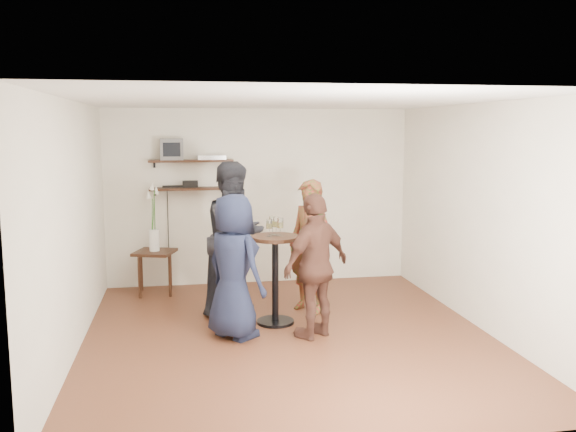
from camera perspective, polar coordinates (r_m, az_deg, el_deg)
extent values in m
cube|color=#4D2618|center=(6.97, 0.05, -11.32)|extent=(4.50, 5.00, 0.04)
cube|color=white|center=(6.58, 0.05, 10.91)|extent=(4.50, 5.00, 0.04)
cube|color=beige|center=(9.12, -2.70, 1.83)|extent=(4.50, 0.04, 2.60)
cube|color=beige|center=(4.23, 6.01, -5.60)|extent=(4.50, 0.04, 2.60)
cube|color=beige|center=(6.64, -19.62, -1.01)|extent=(0.04, 5.00, 2.60)
cube|color=beige|center=(7.38, 17.67, -0.04)|extent=(0.04, 5.00, 2.60)
cube|color=black|center=(8.86, -9.06, 5.12)|extent=(1.20, 0.25, 0.04)
cube|color=black|center=(8.89, -9.00, 2.54)|extent=(1.20, 0.25, 0.04)
cube|color=#59595B|center=(8.85, -10.82, 6.16)|extent=(0.32, 0.30, 0.30)
cube|color=silver|center=(8.87, -7.15, 5.47)|extent=(0.40, 0.24, 0.06)
cube|color=black|center=(8.88, -9.13, 2.97)|extent=(0.22, 0.10, 0.10)
cube|color=black|center=(8.93, -10.71, 2.74)|extent=(0.30, 0.05, 0.03)
cube|color=black|center=(8.73, -12.37, -3.33)|extent=(0.65, 0.65, 0.04)
cylinder|color=black|center=(8.61, -13.73, -5.63)|extent=(0.04, 0.04, 0.57)
cylinder|color=black|center=(8.59, -10.99, -5.58)|extent=(0.04, 0.04, 0.57)
cylinder|color=black|center=(9.01, -13.56, -5.02)|extent=(0.04, 0.04, 0.57)
cylinder|color=black|center=(8.99, -10.95, -4.96)|extent=(0.04, 0.04, 0.57)
cylinder|color=white|center=(8.70, -12.40, -2.22)|extent=(0.14, 0.14, 0.30)
cylinder|color=#2A681D|center=(8.65, -12.60, -0.23)|extent=(0.01, 0.07, 0.55)
cone|color=white|center=(8.61, -12.93, 1.99)|extent=(0.07, 0.09, 0.12)
cylinder|color=#2A681D|center=(8.66, -12.37, -0.01)|extent=(0.03, 0.05, 0.61)
cone|color=white|center=(8.63, -12.24, 2.43)|extent=(0.11, 0.12, 0.13)
cylinder|color=#2A681D|center=(8.63, -12.48, 0.16)|extent=(0.10, 0.08, 0.67)
cone|color=white|center=(8.55, -12.57, 2.77)|extent=(0.13, 0.12, 0.13)
cylinder|color=black|center=(7.15, -1.21, -2.05)|extent=(0.58, 0.58, 0.04)
cylinder|color=black|center=(7.26, -1.20, -6.04)|extent=(0.08, 0.08, 0.98)
cylinder|color=black|center=(7.40, -1.19, -9.85)|extent=(0.45, 0.45, 0.03)
cylinder|color=silver|center=(7.11, -1.77, -1.92)|extent=(0.06, 0.06, 0.00)
cylinder|color=silver|center=(7.10, -1.77, -1.54)|extent=(0.01, 0.01, 0.09)
cylinder|color=silver|center=(7.08, -1.78, -0.74)|extent=(0.07, 0.07, 0.11)
cylinder|color=#F2DB63|center=(7.09, -1.78, -0.92)|extent=(0.06, 0.06, 0.06)
cylinder|color=silver|center=(7.12, -0.73, -1.90)|extent=(0.06, 0.06, 0.00)
cylinder|color=silver|center=(7.11, -0.73, -1.50)|extent=(0.01, 0.01, 0.10)
cylinder|color=silver|center=(7.09, -0.73, -0.66)|extent=(0.07, 0.07, 0.12)
cylinder|color=#F2DB63|center=(7.10, -0.73, -0.85)|extent=(0.07, 0.07, 0.06)
cylinder|color=silver|center=(7.21, -1.46, -1.76)|extent=(0.07, 0.07, 0.00)
cylinder|color=silver|center=(7.20, -1.46, -1.36)|extent=(0.01, 0.01, 0.10)
cylinder|color=silver|center=(7.19, -1.47, -0.51)|extent=(0.07, 0.07, 0.12)
cylinder|color=#F2DB63|center=(7.19, -1.47, -0.70)|extent=(0.07, 0.07, 0.07)
cylinder|color=silver|center=(7.17, -1.12, -1.82)|extent=(0.07, 0.07, 0.00)
cylinder|color=silver|center=(7.16, -1.12, -1.42)|extent=(0.01, 0.01, 0.10)
cylinder|color=silver|center=(7.15, -1.12, -0.56)|extent=(0.07, 0.07, 0.12)
cylinder|color=#F2DB63|center=(7.15, -1.12, -0.76)|extent=(0.07, 0.07, 0.07)
imported|color=maroon|center=(7.69, 2.05, -2.83)|extent=(0.70, 0.73, 1.68)
imported|color=black|center=(7.61, -4.94, -2.08)|extent=(1.18, 1.15, 1.91)
imported|color=black|center=(6.74, -5.09, -4.72)|extent=(0.89, 0.94, 1.61)
imported|color=#4B2A20|center=(6.74, 2.65, -4.69)|extent=(1.00, 0.86, 1.61)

